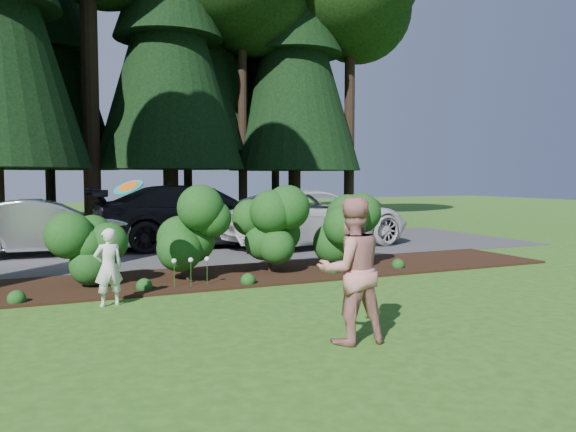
# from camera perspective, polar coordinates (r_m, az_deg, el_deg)

# --- Properties ---
(ground) EXTENTS (80.00, 80.00, 0.00)m
(ground) POSITION_cam_1_polar(r_m,az_deg,el_deg) (8.17, -3.59, -10.25)
(ground) COLOR #2F5418
(ground) RESTS_ON ground
(mulch_bed) EXTENTS (16.00, 2.50, 0.05)m
(mulch_bed) POSITION_cam_1_polar(r_m,az_deg,el_deg) (11.20, -9.38, -6.26)
(mulch_bed) COLOR black
(mulch_bed) RESTS_ON ground
(driveway) EXTENTS (22.00, 6.00, 0.03)m
(driveway) POSITION_cam_1_polar(r_m,az_deg,el_deg) (15.31, -13.36, -3.60)
(driveway) COLOR #38383A
(driveway) RESTS_ON ground
(shrub_row) EXTENTS (6.53, 1.60, 1.61)m
(shrub_row) POSITION_cam_1_polar(r_m,az_deg,el_deg) (11.20, -5.47, -2.18)
(shrub_row) COLOR #164716
(shrub_row) RESTS_ON ground
(lily_cluster) EXTENTS (0.69, 0.09, 0.57)m
(lily_cluster) POSITION_cam_1_polar(r_m,az_deg,el_deg) (10.24, -9.85, -4.57)
(lily_cluster) COLOR #164716
(lily_cluster) RESTS_ON ground
(car_silver_wagon) EXTENTS (4.32, 1.64, 1.41)m
(car_silver_wagon) POSITION_cam_1_polar(r_m,az_deg,el_deg) (15.44, -23.37, -1.07)
(car_silver_wagon) COLOR silver
(car_silver_wagon) RESTS_ON driveway
(car_white_suv) EXTENTS (6.10, 3.38, 1.62)m
(car_white_suv) POSITION_cam_1_polar(r_m,az_deg,el_deg) (16.24, 2.61, -0.15)
(car_white_suv) COLOR silver
(car_white_suv) RESTS_ON driveway
(car_dark_suv) EXTENTS (6.01, 2.45, 1.74)m
(car_dark_suv) POSITION_cam_1_polar(r_m,az_deg,el_deg) (16.24, -8.99, 0.03)
(car_dark_suv) COLOR black
(car_dark_suv) RESTS_ON driveway
(child) EXTENTS (0.49, 0.36, 1.22)m
(child) POSITION_cam_1_polar(r_m,az_deg,el_deg) (9.18, -17.78, -4.97)
(child) COLOR white
(child) RESTS_ON ground
(adult) EXTENTS (0.91, 0.74, 1.77)m
(adult) POSITION_cam_1_polar(r_m,az_deg,el_deg) (6.83, 6.42, -5.49)
(adult) COLOR #AE1717
(adult) RESTS_ON ground
(frisbee) EXTENTS (0.50, 0.46, 0.32)m
(frisbee) POSITION_cam_1_polar(r_m,az_deg,el_deg) (9.11, -15.90, 2.83)
(frisbee) COLOR teal
(frisbee) RESTS_ON ground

